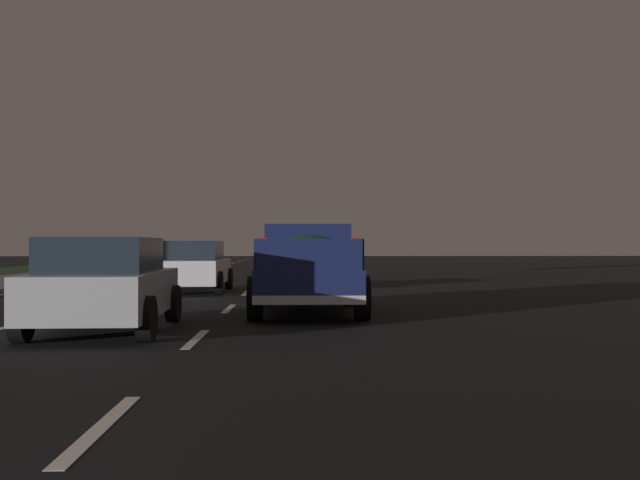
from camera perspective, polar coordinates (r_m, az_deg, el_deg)
ground at (r=29.98m, az=-7.92°, el=-3.08°), size 144.00×144.00×0.00m
sidewalk_shoulder at (r=31.67m, az=-21.46°, el=-2.80°), size 108.00×4.00×0.12m
lane_markings at (r=33.29m, az=-12.68°, el=-2.79°), size 108.00×7.04×0.01m
pickup_truck at (r=16.60m, az=-0.87°, el=-1.88°), size 5.43×2.30×1.87m
sedan_white at (r=23.96m, az=-9.11°, el=-1.88°), size 4.42×2.05×1.54m
sedan_silver at (r=13.37m, az=-15.28°, el=-3.07°), size 4.45×2.10×1.54m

